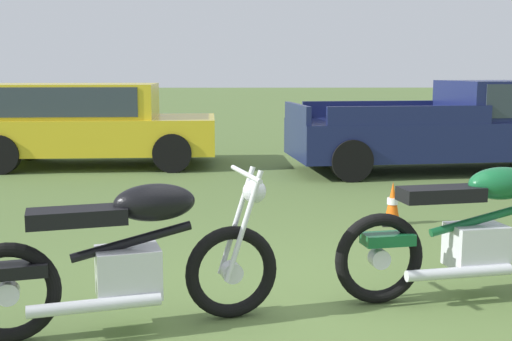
% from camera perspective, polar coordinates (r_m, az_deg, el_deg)
% --- Properties ---
extents(ground_plane, '(120.00, 120.00, 0.00)m').
position_cam_1_polar(ground_plane, '(4.70, 4.82, -11.95)').
color(ground_plane, '#567038').
extents(motorcycle_black, '(1.99, 0.89, 1.02)m').
position_cam_1_polar(motorcycle_black, '(4.26, -11.07, -7.44)').
color(motorcycle_black, black).
rests_on(motorcycle_black, ground).
extents(motorcycle_green, '(2.11, 0.78, 1.02)m').
position_cam_1_polar(motorcycle_green, '(5.06, 18.80, -5.11)').
color(motorcycle_green, black).
rests_on(motorcycle_green, ground).
extents(car_yellow, '(4.24, 2.11, 1.43)m').
position_cam_1_polar(car_yellow, '(11.78, -14.85, 4.44)').
color(car_yellow, gold).
rests_on(car_yellow, ground).
extents(pickup_truck_navy, '(5.34, 2.41, 1.49)m').
position_cam_1_polar(pickup_truck_navy, '(11.40, 17.61, 3.77)').
color(pickup_truck_navy, '#161E4C').
rests_on(pickup_truck_navy, ground).
extents(traffic_cone, '(0.25, 0.25, 0.47)m').
position_cam_1_polar(traffic_cone, '(7.23, 11.84, -2.98)').
color(traffic_cone, '#EA590F').
rests_on(traffic_cone, ground).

